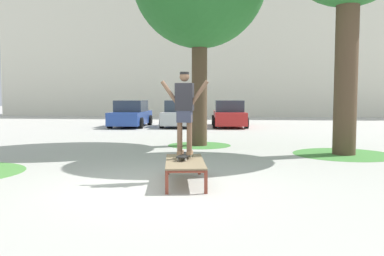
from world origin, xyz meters
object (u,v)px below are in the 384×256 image
Objects in this scene: skate_box at (185,163)px; skater at (184,107)px; car_blue at (131,115)px; car_red at (229,115)px; car_silver at (180,114)px; skateboard at (185,155)px.

skater is (-0.03, 0.21, 1.12)m from skate_box.
car_blue is at bearing 107.99° from skater.
car_silver is at bearing -176.99° from car_red.
car_blue is (-4.78, 14.72, -0.84)m from skater.
skater reaches higher than skate_box.
skater is at bearing -93.07° from car_red.
car_blue and car_red have the same top height.
skate_box is 2.44× the size of skateboard.
skate_box is 0.47× the size of car_silver.
skater is at bearing 85.42° from skateboard.
car_red reaches higher than skate_box.
car_blue is at bearing -172.35° from car_silver.
skateboard is 0.19× the size of car_red.
skate_box is 15.43m from car_silver.
skater is 0.40× the size of car_silver.
skate_box is 0.24m from skateboard.
car_red is (5.60, 0.52, 0.00)m from car_blue.
car_red is at bearing 3.01° from car_silver.
car_red is (0.79, 15.45, 0.28)m from skate_box.
skateboard is at bearing -72.02° from car_blue.
skate_box is 15.68m from car_blue.
car_silver and car_red have the same top height.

